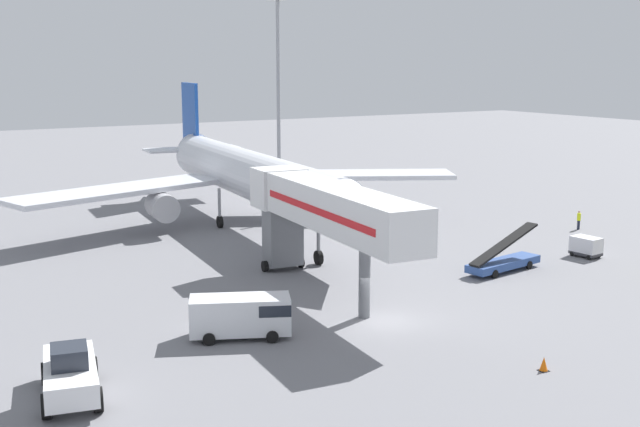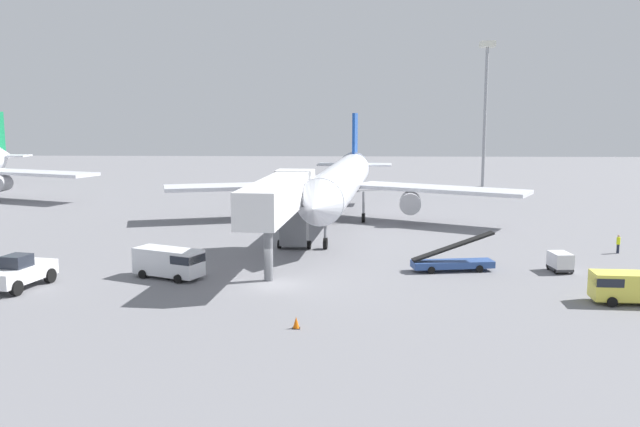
{
  "view_description": "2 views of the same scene",
  "coord_description": "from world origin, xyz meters",
  "px_view_note": "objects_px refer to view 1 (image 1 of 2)",
  "views": [
    {
      "loc": [
        -26.25,
        -36.8,
        15.03
      ],
      "look_at": [
        6.78,
        19.09,
        2.66
      ],
      "focal_mm": 45.01,
      "sensor_mm": 36.0,
      "label": 1
    },
    {
      "loc": [
        5.1,
        -48.99,
        12.76
      ],
      "look_at": [
        2.68,
        17.1,
        2.85
      ],
      "focal_mm": 37.91,
      "sensor_mm": 36.0,
      "label": 2
    }
  ],
  "objects_px": {
    "airplane_at_gate": "(247,174)",
    "safety_cone_alpha": "(544,364)",
    "baggage_cart_mid_left": "(586,246)",
    "belt_loader_truck": "(503,261)",
    "jet_bridge": "(322,209)",
    "apron_light_mast": "(278,46)",
    "pushback_tug": "(70,373)",
    "service_van_mid_right": "(243,314)",
    "ground_crew_worker_foreground": "(579,219)"
  },
  "relations": [
    {
      "from": "airplane_at_gate",
      "to": "safety_cone_alpha",
      "type": "height_order",
      "value": "airplane_at_gate"
    },
    {
      "from": "airplane_at_gate",
      "to": "baggage_cart_mid_left",
      "type": "height_order",
      "value": "airplane_at_gate"
    },
    {
      "from": "baggage_cart_mid_left",
      "to": "safety_cone_alpha",
      "type": "xyz_separation_m",
      "value": [
        -20.31,
        -15.27,
        -0.51
      ]
    },
    {
      "from": "airplane_at_gate",
      "to": "belt_loader_truck",
      "type": "bearing_deg",
      "value": -69.18
    },
    {
      "from": "airplane_at_gate",
      "to": "baggage_cart_mid_left",
      "type": "bearing_deg",
      "value": -53.38
    },
    {
      "from": "airplane_at_gate",
      "to": "jet_bridge",
      "type": "bearing_deg",
      "value": -102.88
    },
    {
      "from": "belt_loader_truck",
      "to": "safety_cone_alpha",
      "type": "xyz_separation_m",
      "value": [
        -11.65,
        -15.23,
        -0.41
      ]
    },
    {
      "from": "airplane_at_gate",
      "to": "apron_light_mast",
      "type": "xyz_separation_m",
      "value": [
        24.36,
        40.13,
        12.37
      ]
    },
    {
      "from": "airplane_at_gate",
      "to": "pushback_tug",
      "type": "distance_m",
      "value": 38.7
    },
    {
      "from": "service_van_mid_right",
      "to": "safety_cone_alpha",
      "type": "xyz_separation_m",
      "value": [
        10.64,
        -11.98,
        -0.96
      ]
    },
    {
      "from": "belt_loader_truck",
      "to": "pushback_tug",
      "type": "bearing_deg",
      "value": -168.41
    },
    {
      "from": "safety_cone_alpha",
      "to": "pushback_tug",
      "type": "bearing_deg",
      "value": 157.68
    },
    {
      "from": "safety_cone_alpha",
      "to": "airplane_at_gate",
      "type": "bearing_deg",
      "value": 86.27
    },
    {
      "from": "baggage_cart_mid_left",
      "to": "service_van_mid_right",
      "type": "bearing_deg",
      "value": -173.93
    },
    {
      "from": "airplane_at_gate",
      "to": "service_van_mid_right",
      "type": "relative_size",
      "value": 7.96
    },
    {
      "from": "airplane_at_gate",
      "to": "baggage_cart_mid_left",
      "type": "distance_m",
      "value": 30.03
    },
    {
      "from": "baggage_cart_mid_left",
      "to": "apron_light_mast",
      "type": "height_order",
      "value": "apron_light_mast"
    },
    {
      "from": "airplane_at_gate",
      "to": "service_van_mid_right",
      "type": "bearing_deg",
      "value": -115.9
    },
    {
      "from": "jet_bridge",
      "to": "safety_cone_alpha",
      "type": "bearing_deg",
      "value": -81.93
    },
    {
      "from": "service_van_mid_right",
      "to": "baggage_cart_mid_left",
      "type": "xyz_separation_m",
      "value": [
        30.95,
        3.29,
        -0.45
      ]
    },
    {
      "from": "jet_bridge",
      "to": "belt_loader_truck",
      "type": "relative_size",
      "value": 2.91
    },
    {
      "from": "jet_bridge",
      "to": "pushback_tug",
      "type": "relative_size",
      "value": 3.21
    },
    {
      "from": "baggage_cart_mid_left",
      "to": "safety_cone_alpha",
      "type": "bearing_deg",
      "value": -143.06
    },
    {
      "from": "service_van_mid_right",
      "to": "ground_crew_worker_foreground",
      "type": "bearing_deg",
      "value": 15.65
    },
    {
      "from": "jet_bridge",
      "to": "service_van_mid_right",
      "type": "distance_m",
      "value": 10.66
    },
    {
      "from": "airplane_at_gate",
      "to": "jet_bridge",
      "type": "xyz_separation_m",
      "value": [
        -5.0,
        -21.88,
        0.74
      ]
    },
    {
      "from": "safety_cone_alpha",
      "to": "belt_loader_truck",
      "type": "bearing_deg",
      "value": 52.59
    },
    {
      "from": "belt_loader_truck",
      "to": "service_van_mid_right",
      "type": "relative_size",
      "value": 1.16
    },
    {
      "from": "jet_bridge",
      "to": "apron_light_mast",
      "type": "height_order",
      "value": "apron_light_mast"
    },
    {
      "from": "airplane_at_gate",
      "to": "jet_bridge",
      "type": "relative_size",
      "value": 2.36
    },
    {
      "from": "airplane_at_gate",
      "to": "pushback_tug",
      "type": "height_order",
      "value": "airplane_at_gate"
    },
    {
      "from": "pushback_tug",
      "to": "service_van_mid_right",
      "type": "distance_m",
      "value": 10.77
    },
    {
      "from": "apron_light_mast",
      "to": "pushback_tug",
      "type": "bearing_deg",
      "value": -124.03
    },
    {
      "from": "baggage_cart_mid_left",
      "to": "ground_crew_worker_foreground",
      "type": "bearing_deg",
      "value": 44.68
    },
    {
      "from": "airplane_at_gate",
      "to": "safety_cone_alpha",
      "type": "relative_size",
      "value": 64.99
    },
    {
      "from": "service_van_mid_right",
      "to": "safety_cone_alpha",
      "type": "height_order",
      "value": "service_van_mid_right"
    },
    {
      "from": "airplane_at_gate",
      "to": "ground_crew_worker_foreground",
      "type": "xyz_separation_m",
      "value": [
        25.34,
        -16.39,
        -3.95
      ]
    },
    {
      "from": "pushback_tug",
      "to": "safety_cone_alpha",
      "type": "height_order",
      "value": "pushback_tug"
    },
    {
      "from": "ground_crew_worker_foreground",
      "to": "apron_light_mast",
      "type": "distance_m",
      "value": 58.84
    },
    {
      "from": "jet_bridge",
      "to": "baggage_cart_mid_left",
      "type": "relative_size",
      "value": 8.56
    },
    {
      "from": "airplane_at_gate",
      "to": "apron_light_mast",
      "type": "relative_size",
      "value": 1.9
    },
    {
      "from": "jet_bridge",
      "to": "belt_loader_truck",
      "type": "bearing_deg",
      "value": -8.26
    },
    {
      "from": "safety_cone_alpha",
      "to": "apron_light_mast",
      "type": "relative_size",
      "value": 0.03
    },
    {
      "from": "ground_crew_worker_foreground",
      "to": "service_van_mid_right",
      "type": "bearing_deg",
      "value": -164.35
    },
    {
      "from": "safety_cone_alpha",
      "to": "apron_light_mast",
      "type": "xyz_separation_m",
      "value": [
        26.91,
        79.29,
        16.88
      ]
    },
    {
      "from": "ground_crew_worker_foreground",
      "to": "safety_cone_alpha",
      "type": "distance_m",
      "value": 36.01
    },
    {
      "from": "service_van_mid_right",
      "to": "apron_light_mast",
      "type": "relative_size",
      "value": 0.24
    },
    {
      "from": "service_van_mid_right",
      "to": "ground_crew_worker_foreground",
      "type": "distance_m",
      "value": 40.03
    },
    {
      "from": "belt_loader_truck",
      "to": "ground_crew_worker_foreground",
      "type": "xyz_separation_m",
      "value": [
        16.24,
        7.54,
        0.15
      ]
    },
    {
      "from": "ground_crew_worker_foreground",
      "to": "baggage_cart_mid_left",
      "type": "bearing_deg",
      "value": -135.32
    }
  ]
}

